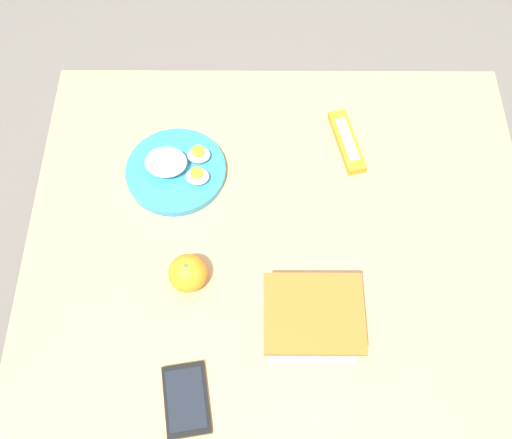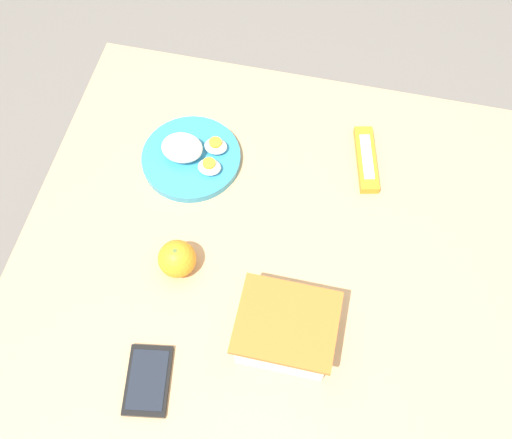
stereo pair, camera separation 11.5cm
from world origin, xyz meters
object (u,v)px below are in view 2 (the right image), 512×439
(rice_plate, at_px, (191,156))
(cell_phone, at_px, (148,380))
(food_container, at_px, (286,331))
(orange_fruit, at_px, (177,259))
(candy_bar, at_px, (366,159))

(rice_plate, distance_m, cell_phone, 0.46)
(food_container, height_order, cell_phone, food_container)
(food_container, relative_size, orange_fruit, 2.38)
(orange_fruit, bearing_deg, rice_plate, -80.31)
(rice_plate, bearing_deg, orange_fruit, 99.69)
(candy_bar, bearing_deg, orange_fruit, 44.87)
(rice_plate, relative_size, candy_bar, 1.28)
(food_container, bearing_deg, cell_phone, 30.57)
(food_container, bearing_deg, rice_plate, -51.50)
(cell_phone, bearing_deg, rice_plate, -84.06)
(food_container, relative_size, cell_phone, 1.29)
(rice_plate, height_order, candy_bar, rice_plate)
(candy_bar, distance_m, cell_phone, 0.61)
(food_container, relative_size, rice_plate, 0.83)
(cell_phone, bearing_deg, candy_bar, -120.02)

